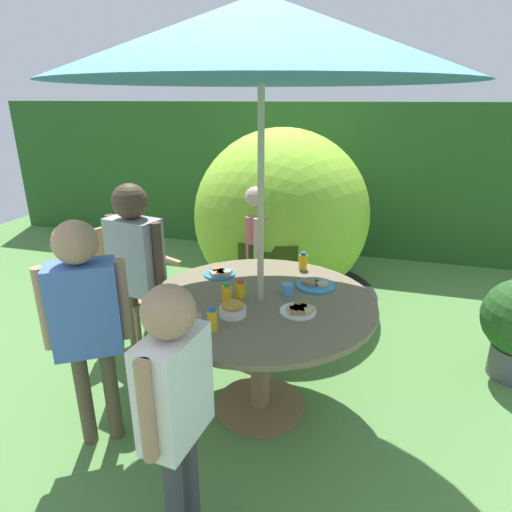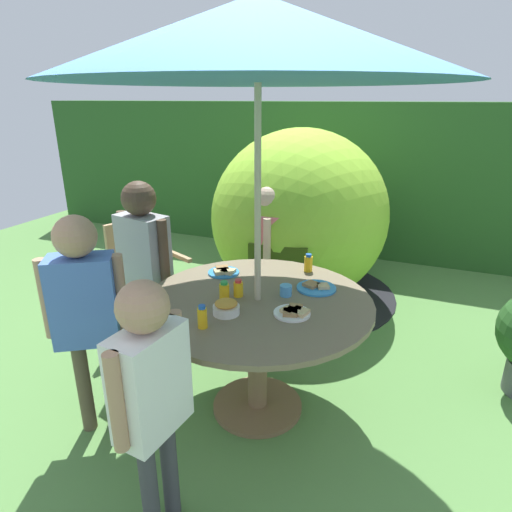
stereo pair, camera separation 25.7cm
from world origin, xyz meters
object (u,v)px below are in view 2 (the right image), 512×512
child_in_pink_shirt (268,241)px  child_in_blue_shirt (84,301)px  dome_tent (300,216)px  child_in_white_shirt (150,382)px  juice_bottle_near_left (238,289)px  plate_front_edge (224,271)px  juice_bottle_center_front (224,291)px  child_in_grey_shirt (144,252)px  juice_bottle_near_right (202,317)px  garden_table (258,324)px  patio_umbrella (258,39)px  wooden_chair (145,273)px  plate_back_edge (316,287)px  snack_bowl (226,307)px  plate_far_left (293,312)px  juice_bottle_far_right (308,263)px  cup_near (286,290)px

child_in_pink_shirt → child_in_blue_shirt: 1.55m
dome_tent → child_in_white_shirt: 2.65m
child_in_white_shirt → juice_bottle_near_left: bearing=7.6°
child_in_pink_shirt → child_in_blue_shirt: size_ratio=0.94×
plate_front_edge → juice_bottle_center_front: 0.38m
child_in_blue_shirt → juice_bottle_near_left: 0.84m
child_in_grey_shirt → child_in_white_shirt: (0.82, -1.10, -0.08)m
child_in_pink_shirt → juice_bottle_near_right: child_in_pink_shirt is taller
plate_front_edge → juice_bottle_center_front: juice_bottle_center_front is taller
garden_table → patio_umbrella: patio_umbrella is taller
wooden_chair → plate_back_edge: (1.44, -0.24, 0.22)m
child_in_pink_shirt → plate_back_edge: size_ratio=5.10×
garden_table → snack_bowl: bearing=-111.8°
snack_bowl → plate_far_left: bearing=21.0°
wooden_chair → dome_tent: dome_tent is taller
child_in_grey_shirt → juice_bottle_near_left: size_ratio=12.82×
patio_umbrella → juice_bottle_near_right: (-0.14, -0.40, -1.29)m
garden_table → child_in_blue_shirt: child_in_blue_shirt is taller
snack_bowl → juice_bottle_far_right: (0.24, 0.76, 0.02)m
plate_far_left → cup_near: size_ratio=2.82×
plate_back_edge → juice_bottle_near_right: 0.79m
child_in_grey_shirt → dome_tent: bearing=79.3°
child_in_white_shirt → plate_far_left: child_in_white_shirt is taller
snack_bowl → plate_back_edge: 0.62m
juice_bottle_near_left → juice_bottle_far_right: bearing=62.9°
child_in_blue_shirt → plate_far_left: 1.12m
plate_back_edge → garden_table: bearing=-135.5°
child_in_grey_shirt → child_in_white_shirt: 1.37m
plate_far_left → juice_bottle_near_left: bearing=165.5°
plate_front_edge → cup_near: (0.49, -0.17, 0.02)m
child_in_blue_shirt → cup_near: bearing=1.1°
child_in_white_shirt → plate_front_edge: bearing=18.4°
child_in_blue_shirt → juice_bottle_center_front: (0.61, 0.45, -0.02)m
garden_table → child_in_white_shirt: size_ratio=1.09×
wooden_chair → juice_bottle_center_front: 1.17m
juice_bottle_near_left → plate_front_edge: bearing=129.5°
child_in_pink_shirt → juice_bottle_near_left: size_ratio=11.64×
dome_tent → child_in_grey_shirt: (-0.65, -1.55, 0.07)m
child_in_blue_shirt → cup_near: child_in_blue_shirt is taller
patio_umbrella → child_in_blue_shirt: 1.59m
wooden_chair → juice_bottle_far_right: wooden_chair is taller
juice_bottle_center_front → child_in_grey_shirt: bearing=160.9°
juice_bottle_near_right → plate_far_left: bearing=38.9°
plate_back_edge → patio_umbrella: bearing=-135.5°
patio_umbrella → juice_bottle_near_right: size_ratio=18.55×
child_in_pink_shirt → dome_tent: bearing=161.0°
juice_bottle_near_left → juice_bottle_near_right: juice_bottle_near_right is taller
dome_tent → child_in_pink_shirt: dome_tent is taller
child_in_white_shirt → child_in_pink_shirt: bearing=12.3°
garden_table → juice_bottle_near_left: bearing=-178.2°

